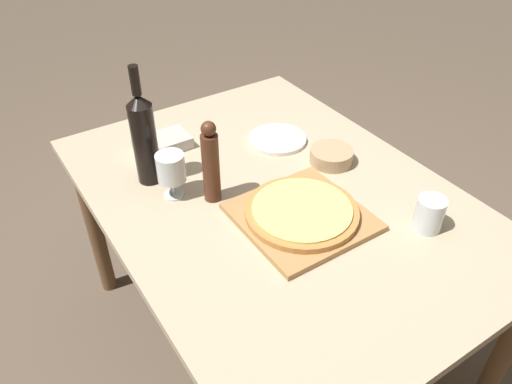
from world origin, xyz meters
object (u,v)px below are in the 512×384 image
object	(u,v)px
wine_bottle	(144,137)
wine_glass	(171,169)
pizza	(302,211)
small_bowl	(331,156)
pepper_mill	(211,164)

from	to	relation	value
wine_bottle	wine_glass	size ratio (longest dim) A/B	2.62
pizza	wine_bottle	distance (m)	0.51
wine_glass	small_bowl	xyz separation A→B (m)	(0.51, -0.12, -0.07)
pizza	pepper_mill	size ratio (longest dim) A/B	1.23
wine_bottle	wine_glass	bearing A→B (deg)	-76.91
pizza	wine_bottle	xyz separation A→B (m)	(-0.28, 0.41, 0.12)
pizza	pepper_mill	world-z (taller)	pepper_mill
pepper_mill	wine_bottle	bearing A→B (deg)	121.75
pizza	wine_glass	distance (m)	0.40
pizza	pepper_mill	xyz separation A→B (m)	(-0.16, 0.22, 0.10)
pizza	wine_glass	world-z (taller)	wine_glass
pizza	pepper_mill	distance (m)	0.29
wine_glass	small_bowl	distance (m)	0.53
wine_bottle	pepper_mill	bearing A→B (deg)	-58.25
wine_bottle	wine_glass	world-z (taller)	wine_bottle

